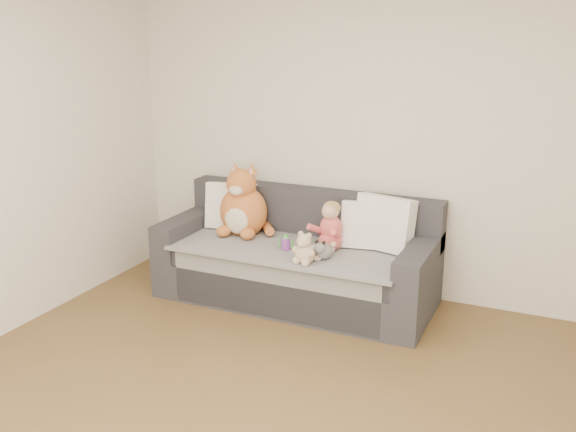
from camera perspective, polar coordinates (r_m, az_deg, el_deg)
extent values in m
plane|color=silver|center=(5.19, 8.75, 6.89)|extent=(4.50, 0.00, 4.50)
cube|color=#27272C|center=(5.25, 0.68, -5.88)|extent=(2.20, 0.90, 0.30)
cube|color=#27272C|center=(5.14, 0.55, -3.67)|extent=(1.90, 0.80, 0.15)
cube|color=#27272C|center=(5.39, 2.19, 0.34)|extent=(2.20, 0.20, 0.40)
cube|color=#27272C|center=(5.60, -8.72, -1.37)|extent=(0.20, 0.90, 0.30)
cube|color=#27272C|center=(4.85, 11.59, -4.32)|extent=(0.20, 0.90, 0.30)
cube|color=gray|center=(5.10, 0.46, -2.82)|extent=(1.85, 0.88, 0.02)
cube|color=gray|center=(4.85, -1.42, -6.84)|extent=(1.70, 0.02, 0.41)
cube|color=white|center=(5.53, -5.06, 0.90)|extent=(0.46, 0.27, 0.41)
cube|color=white|center=(5.05, 7.06, -0.81)|extent=(0.43, 0.25, 0.38)
cube|color=white|center=(5.03, 8.56, -0.64)|extent=(0.50, 0.31, 0.44)
ellipsoid|color=#E55052|center=(5.01, 3.76, -2.21)|extent=(0.19, 0.15, 0.15)
ellipsoid|color=#E55052|center=(4.98, 3.85, -1.02)|extent=(0.18, 0.15, 0.20)
ellipsoid|color=#DBAA8C|center=(4.93, 3.79, 0.42)|extent=(0.13, 0.13, 0.13)
ellipsoid|color=tan|center=(4.94, 3.91, 0.71)|extent=(0.14, 0.14, 0.11)
cylinder|color=#E55052|center=(4.98, 2.59, -1.20)|extent=(0.14, 0.18, 0.12)
cylinder|color=#E55052|center=(4.89, 4.29, -1.58)|extent=(0.06, 0.19, 0.12)
ellipsoid|color=#DBAA8C|center=(4.96, 1.85, -2.02)|extent=(0.05, 0.05, 0.05)
ellipsoid|color=#DBAA8C|center=(4.84, 4.06, -2.55)|extent=(0.05, 0.05, 0.05)
cylinder|color=#E5B2C6|center=(4.92, 2.18, -3.00)|extent=(0.15, 0.24, 0.08)
cylinder|color=#E5B2C6|center=(4.86, 3.20, -3.26)|extent=(0.09, 0.24, 0.08)
ellipsoid|color=#DBAA8C|center=(4.84, 1.25, -3.38)|extent=(0.05, 0.07, 0.04)
ellipsoid|color=#DBAA8C|center=(4.77, 2.53, -3.71)|extent=(0.05, 0.07, 0.04)
ellipsoid|color=#C26B2B|center=(5.39, -3.97, 0.40)|extent=(0.41, 0.35, 0.43)
ellipsoid|color=beige|center=(5.28, -4.59, -0.33)|extent=(0.21, 0.10, 0.24)
ellipsoid|color=#C26B2B|center=(5.30, -4.16, 2.90)|extent=(0.25, 0.25, 0.25)
ellipsoid|color=beige|center=(5.21, -4.66, 2.29)|extent=(0.12, 0.08, 0.09)
cone|color=#C26B2B|center=(5.34, -4.74, 4.31)|extent=(0.10, 0.10, 0.09)
cone|color=pink|center=(5.33, -4.81, 4.22)|extent=(0.06, 0.06, 0.05)
cone|color=#C26B2B|center=(5.28, -3.25, 4.19)|extent=(0.10, 0.10, 0.09)
cone|color=pink|center=(5.27, -3.32, 4.10)|extent=(0.06, 0.06, 0.05)
ellipsoid|color=#C26B2B|center=(5.34, -5.72, -1.33)|extent=(0.12, 0.14, 0.10)
ellipsoid|color=#C26B2B|center=(5.25, -3.60, -1.59)|extent=(0.12, 0.14, 0.10)
cylinder|color=#C26B2B|center=(5.40, -1.82, -1.09)|extent=(0.22, 0.27, 0.10)
ellipsoid|color=beige|center=(4.71, 1.49, -3.40)|extent=(0.15, 0.13, 0.15)
ellipsoid|color=beige|center=(4.67, 1.43, -2.24)|extent=(0.11, 0.11, 0.11)
ellipsoid|color=beige|center=(4.68, 1.13, -1.58)|extent=(0.04, 0.04, 0.04)
ellipsoid|color=beige|center=(4.64, 1.87, -1.76)|extent=(0.04, 0.04, 0.04)
ellipsoid|color=beige|center=(4.64, 1.12, -2.51)|extent=(0.04, 0.04, 0.04)
ellipsoid|color=beige|center=(4.73, 0.67, -3.02)|extent=(0.06, 0.06, 0.06)
ellipsoid|color=beige|center=(4.65, 2.05, -3.37)|extent=(0.06, 0.06, 0.06)
ellipsoid|color=beige|center=(4.71, 0.73, -3.98)|extent=(0.06, 0.06, 0.06)
ellipsoid|color=beige|center=(4.67, 1.56, -4.20)|extent=(0.06, 0.06, 0.06)
ellipsoid|color=white|center=(4.81, 3.16, -3.15)|extent=(0.13, 0.17, 0.12)
ellipsoid|color=white|center=(4.72, 2.82, -2.85)|extent=(0.08, 0.08, 0.08)
ellipsoid|color=black|center=(4.73, 2.59, -2.32)|extent=(0.03, 0.03, 0.03)
ellipsoid|color=black|center=(4.71, 3.19, -2.41)|extent=(0.03, 0.03, 0.03)
cylinder|color=purple|center=(5.00, -0.20, -2.46)|extent=(0.09, 0.09, 0.09)
cone|color=green|center=(4.98, -0.20, -1.79)|extent=(0.08, 0.08, 0.04)
cylinder|color=green|center=(5.01, -0.76, -2.36)|extent=(0.02, 0.02, 0.07)
cylinder|color=green|center=(4.99, 0.36, -2.43)|extent=(0.02, 0.02, 0.07)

